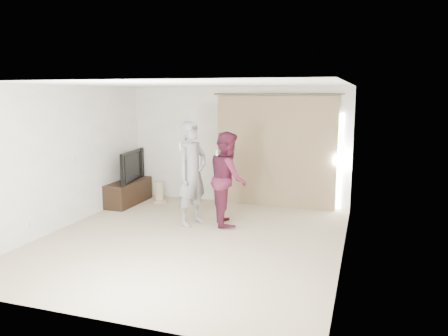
{
  "coord_description": "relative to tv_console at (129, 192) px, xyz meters",
  "views": [
    {
      "loc": [
        2.77,
        -6.55,
        2.47
      ],
      "look_at": [
        0.22,
        1.2,
        1.06
      ],
      "focal_mm": 35.0,
      "sensor_mm": 36.0,
      "label": 1
    }
  ],
  "objects": [
    {
      "name": "wall_back",
      "position": [
        2.27,
        0.88,
        1.04
      ],
      "size": [
        5.0,
        0.04,
        2.6
      ],
      "primitive_type": "cube",
      "color": "white",
      "rests_on": "ground"
    },
    {
      "name": "tv_console",
      "position": [
        0.0,
        0.0,
        0.0
      ],
      "size": [
        0.47,
        1.35,
        0.52
      ],
      "primitive_type": "cube",
      "color": "black",
      "rests_on": "ground"
    },
    {
      "name": "tv",
      "position": [
        0.0,
        0.0,
        0.6
      ],
      "size": [
        0.31,
        1.21,
        0.69
      ],
      "primitive_type": "imported",
      "rotation": [
        0.0,
        0.0,
        1.7
      ],
      "color": "black",
      "rests_on": "tv_console"
    },
    {
      "name": "scratching_post",
      "position": [
        0.6,
        0.32,
        -0.07
      ],
      "size": [
        0.35,
        0.35,
        0.47
      ],
      "color": "tan",
      "rests_on": "ground"
    },
    {
      "name": "person_woman",
      "position": [
        2.59,
        -0.75,
        0.62
      ],
      "size": [
        0.96,
        1.06,
        1.76
      ],
      "color": "#4E172B",
      "rests_on": "ground"
    },
    {
      "name": "person_man",
      "position": [
        1.96,
        -1.0,
        0.72
      ],
      "size": [
        0.68,
        0.83,
        1.95
      ],
      "color": "slate",
      "rests_on": "ground"
    },
    {
      "name": "ceiling",
      "position": [
        2.27,
        -1.87,
        2.34
      ],
      "size": [
        5.0,
        5.5,
        0.01
      ],
      "primitive_type": "cube",
      "color": "white",
      "rests_on": "wall_back"
    },
    {
      "name": "floor",
      "position": [
        2.27,
        -1.87,
        -0.26
      ],
      "size": [
        5.5,
        5.5,
        0.0
      ],
      "primitive_type": "plane",
      "color": "#BDB08D",
      "rests_on": "ground"
    },
    {
      "name": "curtain",
      "position": [
        3.18,
        0.81,
        0.94
      ],
      "size": [
        2.8,
        0.11,
        2.46
      ],
      "color": "#99845D",
      "rests_on": "ground"
    },
    {
      "name": "wall_left",
      "position": [
        -0.23,
        -1.87,
        1.04
      ],
      "size": [
        0.04,
        5.5,
        2.6
      ],
      "color": "white",
      "rests_on": "ground"
    }
  ]
}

